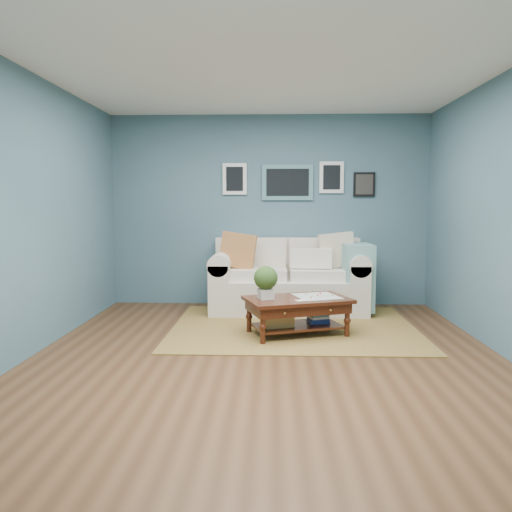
{
  "coord_description": "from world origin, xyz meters",
  "views": [
    {
      "loc": [
        0.05,
        -4.66,
        1.45
      ],
      "look_at": [
        -0.14,
        1.0,
        0.86
      ],
      "focal_mm": 35.0,
      "sensor_mm": 36.0,
      "label": 1
    }
  ],
  "objects": [
    {
      "name": "room_shell",
      "position": [
        0.01,
        0.06,
        1.36
      ],
      "size": [
        5.0,
        5.02,
        2.7
      ],
      "color": "brown",
      "rests_on": "ground"
    },
    {
      "name": "area_rug",
      "position": [
        0.3,
        1.1,
        0.01
      ],
      "size": [
        2.83,
        2.26,
        0.01
      ],
      "primitive_type": "cube",
      "color": "brown",
      "rests_on": "ground"
    },
    {
      "name": "loveseat",
      "position": [
        0.35,
        2.03,
        0.44
      ],
      "size": [
        2.11,
        0.96,
        1.09
      ],
      "color": "white",
      "rests_on": "ground"
    },
    {
      "name": "coffee_table",
      "position": [
        0.27,
        0.75,
        0.35
      ],
      "size": [
        1.27,
        0.98,
        0.78
      ],
      "rotation": [
        0.0,
        0.0,
        0.33
      ],
      "color": "black",
      "rests_on": "ground"
    }
  ]
}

